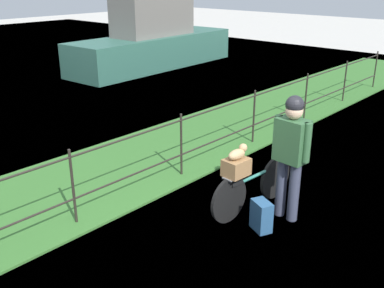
# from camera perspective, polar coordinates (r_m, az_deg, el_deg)

# --- Properties ---
(ground_plane) EXTENTS (60.00, 60.00, 0.00)m
(ground_plane) POSITION_cam_1_polar(r_m,az_deg,el_deg) (5.38, 8.09, -13.89)
(ground_plane) COLOR beige
(grass_strip) EXTENTS (27.00, 2.40, 0.03)m
(grass_strip) POSITION_cam_1_polar(r_m,az_deg,el_deg) (7.24, -12.09, -4.34)
(grass_strip) COLOR #38702D
(grass_strip) RESTS_ON ground
(iron_fence) EXTENTS (18.04, 0.04, 1.05)m
(iron_fence) POSITION_cam_1_polar(r_m,az_deg,el_deg) (6.34, -7.63, -1.88)
(iron_fence) COLOR #28231E
(iron_fence) RESTS_ON ground
(bicycle_main) EXTENTS (1.62, 0.21, 0.63)m
(bicycle_main) POSITION_cam_1_polar(r_m,az_deg,el_deg) (6.14, 7.78, -5.53)
(bicycle_main) COLOR black
(bicycle_main) RESTS_ON ground
(wooden_crate) EXTENTS (0.35, 0.28, 0.22)m
(wooden_crate) POSITION_cam_1_polar(r_m,az_deg,el_deg) (5.71, 5.71, -2.98)
(wooden_crate) COLOR olive
(wooden_crate) RESTS_ON bicycle_main
(terrier_dog) EXTENTS (0.32, 0.16, 0.18)m
(terrier_dog) POSITION_cam_1_polar(r_m,az_deg,el_deg) (5.66, 5.95, -1.16)
(terrier_dog) COLOR tan
(terrier_dog) RESTS_ON wooden_crate
(cyclist_person) EXTENTS (0.29, 0.54, 1.68)m
(cyclist_person) POSITION_cam_1_polar(r_m,az_deg,el_deg) (5.76, 12.63, -0.45)
(cyclist_person) COLOR #383D51
(cyclist_person) RESTS_ON ground
(backpack_on_paving) EXTENTS (0.28, 0.33, 0.40)m
(backpack_on_paving) POSITION_cam_1_polar(r_m,az_deg,el_deg) (5.75, 8.91, -9.11)
(backpack_on_paving) COLOR #28517A
(backpack_on_paving) RESTS_ON ground
(mooring_bollard) EXTENTS (0.20, 0.20, 0.42)m
(mooring_bollard) POSITION_cam_1_polar(r_m,az_deg,el_deg) (8.96, 13.27, 1.89)
(mooring_bollard) COLOR #38383D
(mooring_bollard) RESTS_ON ground
(moored_boat_mid) EXTENTS (6.59, 2.15, 4.08)m
(moored_boat_mid) POSITION_cam_1_polar(r_m,az_deg,el_deg) (15.79, -4.98, 13.07)
(moored_boat_mid) COLOR #336656
(moored_boat_mid) RESTS_ON ground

